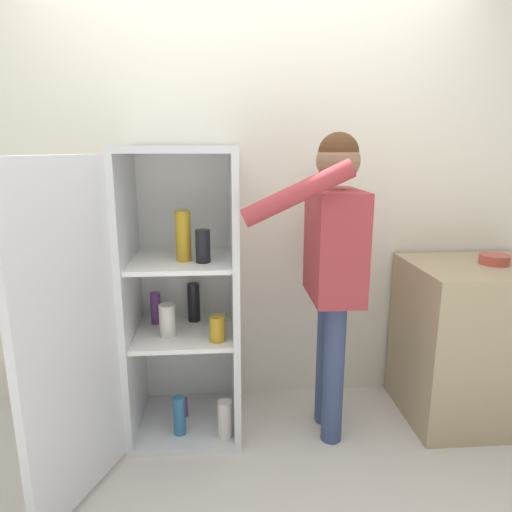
{
  "coord_description": "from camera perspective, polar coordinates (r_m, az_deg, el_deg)",
  "views": [
    {
      "loc": [
        -0.16,
        -1.71,
        1.55
      ],
      "look_at": [
        0.02,
        0.64,
        0.98
      ],
      "focal_mm": 32.0,
      "sensor_mm": 36.0,
      "label": 1
    }
  ],
  "objects": [
    {
      "name": "ground_plane",
      "position": [
        2.31,
        0.78,
        -28.5
      ],
      "size": [
        12.0,
        12.0,
        0.0
      ],
      "primitive_type": "plane",
      "color": "beige"
    },
    {
      "name": "wall_back",
      "position": [
        2.71,
        -1.06,
        7.74
      ],
      "size": [
        7.0,
        0.06,
        2.55
      ],
      "color": "silver",
      "rests_on": "ground_plane"
    },
    {
      "name": "refrigerator",
      "position": [
        2.42,
        -11.45,
        -5.55
      ],
      "size": [
        0.85,
        1.12,
        1.55
      ],
      "color": "silver",
      "rests_on": "ground_plane"
    },
    {
      "name": "person",
      "position": [
        2.36,
        9.56,
        0.49
      ],
      "size": [
        0.62,
        0.57,
        1.62
      ],
      "color": "#384770",
      "rests_on": "ground_plane"
    },
    {
      "name": "counter",
      "position": [
        2.95,
        25.56,
        -9.61
      ],
      "size": [
        0.77,
        0.63,
        0.91
      ],
      "color": "tan",
      "rests_on": "ground_plane"
    },
    {
      "name": "bowl",
      "position": [
        2.84,
        27.63,
        -0.38
      ],
      "size": [
        0.16,
        0.16,
        0.05
      ],
      "color": "#B24738",
      "rests_on": "counter"
    }
  ]
}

